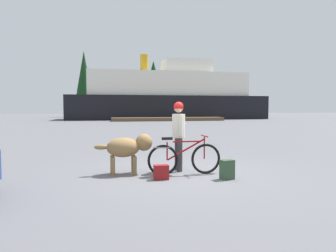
% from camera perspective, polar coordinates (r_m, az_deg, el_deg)
% --- Properties ---
extents(ground_plane, '(160.00, 160.00, 0.00)m').
position_cam_1_polar(ground_plane, '(7.53, 1.67, -8.64)').
color(ground_plane, slate).
extents(bicycle, '(1.75, 0.44, 0.91)m').
position_cam_1_polar(bicycle, '(7.33, 2.95, -5.89)').
color(bicycle, black).
rests_on(bicycle, ground_plane).
extents(person_cyclist, '(0.32, 0.53, 1.71)m').
position_cam_1_polar(person_cyclist, '(7.73, 1.94, -0.62)').
color(person_cyclist, '#333338').
rests_on(person_cyclist, ground_plane).
extents(dog, '(1.36, 0.54, 0.94)m').
position_cam_1_polar(dog, '(7.44, -7.33, -3.86)').
color(dog, olive).
rests_on(dog, ground_plane).
extents(backpack, '(0.31, 0.25, 0.43)m').
position_cam_1_polar(backpack, '(7.02, 10.72, -7.79)').
color(backpack, '#334C33').
rests_on(backpack, ground_plane).
extents(handbag_pannier, '(0.32, 0.19, 0.32)m').
position_cam_1_polar(handbag_pannier, '(6.89, -1.25, -8.41)').
color(handbag_pannier, maroon).
rests_on(handbag_pannier, ground_plane).
extents(dock_pier, '(13.34, 2.39, 0.40)m').
position_cam_1_polar(dock_pier, '(37.39, -0.00, 1.26)').
color(dock_pier, brown).
rests_on(dock_pier, ground_plane).
extents(ferry_boat, '(26.89, 7.16, 8.76)m').
position_cam_1_polar(ferry_boat, '(43.70, 0.03, 5.35)').
color(ferry_boat, black).
rests_on(ferry_boat, ground_plane).
extents(pine_tree_center, '(3.15, 3.15, 11.11)m').
position_cam_1_polar(pine_tree_center, '(55.29, -15.05, 8.53)').
color(pine_tree_center, '#4C331E').
rests_on(pine_tree_center, ground_plane).
extents(pine_tree_far_right, '(4.14, 4.14, 9.96)m').
position_cam_1_polar(pine_tree_far_right, '(57.00, -2.66, 8.06)').
color(pine_tree_far_right, '#4C331E').
rests_on(pine_tree_far_right, ground_plane).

